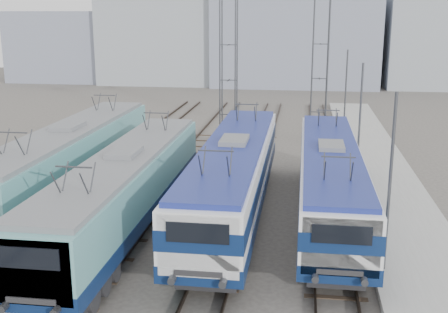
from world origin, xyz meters
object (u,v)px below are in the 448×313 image
Objects in this scene: locomotive_center_left at (124,187)px; mast_mid at (359,125)px; catenary_tower_east at (320,56)px; mast_rear at (345,95)px; locomotive_far_left at (68,157)px; mast_front at (390,188)px; locomotive_center_right at (234,173)px; locomotive_far_right at (330,176)px; catenary_tower_west at (229,57)px.

mast_mid is (10.85, 9.49, 1.25)m from locomotive_center_left.
mast_rear is at bearing 43.60° from catenary_tower_east.
mast_rear reaches higher than locomotive_far_left.
catenary_tower_east is at bearing -136.40° from mast_rear.
mast_front reaches higher than locomotive_center_left.
locomotive_center_right is 2.65× the size of mast_rear.
locomotive_far_left is at bearing 173.91° from locomotive_far_right.
locomotive_center_right is 8.25m from mast_front.
locomotive_center_right is 2.65× the size of mast_front.
catenary_tower_west is at bearing 137.07° from mast_mid.
locomotive_far_left is 15.29m from catenary_tower_west.
locomotive_far_left is 22.95m from mast_rear.
mast_mid is (0.00, 12.00, 0.00)m from mast_front.
locomotive_center_left is at bearing -114.17° from catenary_tower_east.
locomotive_center_left is 2.58× the size of mast_rear.
locomotive_far_left is 6.35m from locomotive_center_left.
locomotive_far_left is at bearing 168.47° from locomotive_center_right.
mast_front is 12.00m from mast_mid.
locomotive_center_left reaches higher than locomotive_far_right.
catenary_tower_west reaches higher than locomotive_far_left.
locomotive_far_right is 6.84m from mast_mid.
locomotive_far_right is 18.60m from mast_rear.
locomotive_far_left is at bearing -131.42° from catenary_tower_east.
locomotive_center_left is at bearing -116.79° from mast_rear.
catenary_tower_east reaches higher than mast_rear.
locomotive_center_right is at bearing -174.99° from locomotive_far_right.
catenary_tower_east is at bearing 90.87° from locomotive_far_right.
mast_rear is (0.00, 12.00, 0.00)m from mast_mid.
mast_rear is at bearing 24.94° from catenary_tower_west.
locomotive_far_right is 1.46× the size of catenary_tower_east.
mast_front reaches higher than locomotive_center_right.
catenary_tower_west is (2.25, 17.49, 4.40)m from locomotive_center_left.
catenary_tower_east is 1.71× the size of mast_mid.
locomotive_far_left is 16.90m from mast_front.
catenary_tower_east is at bearing 48.58° from locomotive_far_left.
catenary_tower_west is 6.80m from catenary_tower_east.
locomotive_center_left is 2.58× the size of mast_mid.
locomotive_far_right is at bearing -105.98° from mast_mid.
locomotive_center_left is at bearing -44.83° from locomotive_far_left.
locomotive_center_right reaches higher than locomotive_far_right.
locomotive_center_right is 1.06× the size of locomotive_far_right.
catenary_tower_west reaches higher than mast_mid.
locomotive_center_right reaches higher than locomotive_center_left.
catenary_tower_east is at bearing 65.83° from locomotive_center_left.
catenary_tower_west is 1.00× the size of catenary_tower_east.
locomotive_far_left is 2.68× the size of mast_rear.
catenary_tower_east is (4.25, 16.86, 4.28)m from locomotive_center_right.
mast_front is (1.85, -5.54, 1.25)m from locomotive_far_right.
mast_front is (8.60, -20.00, -3.14)m from catenary_tower_west.
mast_mid is 12.00m from mast_rear.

